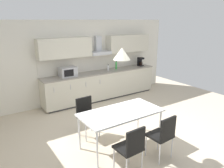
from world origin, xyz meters
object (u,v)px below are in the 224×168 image
(microwave, at_px, (68,72))
(chair_far_left, at_px, (86,113))
(bottle_green, at_px, (116,65))
(chair_near_left, at_px, (131,146))
(pendant_lamp, at_px, (122,54))
(dining_table, at_px, (121,114))
(bottle_white, at_px, (108,68))
(chair_near_right, at_px, (163,133))
(coffee_maker, at_px, (140,62))

(microwave, distance_m, chair_far_left, 1.98)
(bottle_green, relative_size, chair_far_left, 0.35)
(chair_near_left, relative_size, pendant_lamp, 2.72)
(dining_table, distance_m, pendant_lamp, 1.20)
(bottle_white, xyz_separation_m, chair_near_right, (-1.04, -3.46, -0.47))
(chair_near_right, bearing_deg, bottle_green, 68.44)
(chair_near_left, bearing_deg, bottle_white, 62.80)
(coffee_maker, bearing_deg, chair_near_left, -132.35)
(chair_far_left, xyz_separation_m, chair_near_right, (0.75, -1.59, 0.00))
(coffee_maker, relative_size, dining_table, 0.18)
(coffee_maker, distance_m, chair_near_left, 4.74)
(bottle_green, xyz_separation_m, chair_far_left, (-2.12, -1.90, -0.51))
(dining_table, height_order, pendant_lamp, pendant_lamp)
(microwave, relative_size, chair_far_left, 0.55)
(chair_near_right, xyz_separation_m, pendant_lamp, (-0.37, 0.79, 1.38))
(coffee_maker, relative_size, chair_near_left, 0.34)
(coffee_maker, height_order, chair_near_left, coffee_maker)
(bottle_green, bearing_deg, pendant_lamp, -123.04)
(bottle_green, height_order, chair_near_left, bottle_green)
(microwave, xyz_separation_m, pendant_lamp, (-0.01, -2.66, 0.86))
(bottle_green, distance_m, chair_far_left, 2.89)
(microwave, height_order, pendant_lamp, pendant_lamp)
(dining_table, relative_size, chair_far_left, 1.88)
(coffee_maker, bearing_deg, chair_far_left, -149.19)
(dining_table, height_order, chair_near_left, chair_near_left)
(bottle_white, bearing_deg, bottle_green, 3.57)
(bottle_green, xyz_separation_m, chair_near_left, (-2.11, -3.48, -0.51))
(chair_far_left, distance_m, chair_near_left, 1.59)
(coffee_maker, relative_size, chair_far_left, 0.34)
(coffee_maker, distance_m, dining_table, 3.91)
(bottle_green, bearing_deg, dining_table, -123.04)
(chair_far_left, xyz_separation_m, pendant_lamp, (0.37, -0.79, 1.38))
(chair_far_left, bearing_deg, chair_near_right, -64.79)
(microwave, height_order, dining_table, microwave)
(chair_near_right, bearing_deg, pendant_lamp, 115.22)
(dining_table, xyz_separation_m, chair_far_left, (-0.37, 0.79, -0.18))
(microwave, xyz_separation_m, chair_near_left, (-0.37, -3.46, -0.52))
(microwave, xyz_separation_m, bottle_green, (1.74, 0.02, -0.01))
(chair_near_left, height_order, chair_near_right, same)
(microwave, height_order, chair_far_left, microwave)
(microwave, distance_m, chair_near_right, 3.52)
(microwave, relative_size, chair_near_right, 0.55)
(microwave, relative_size, bottle_green, 1.56)
(chair_near_left, bearing_deg, coffee_maker, 47.65)
(bottle_white, height_order, dining_table, bottle_white)
(microwave, relative_size, bottle_white, 2.27)
(bottle_green, relative_size, dining_table, 0.19)
(dining_table, distance_m, chair_near_left, 0.89)
(microwave, xyz_separation_m, bottle_white, (1.41, 0.00, -0.05))
(chair_far_left, relative_size, chair_near_right, 1.00)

